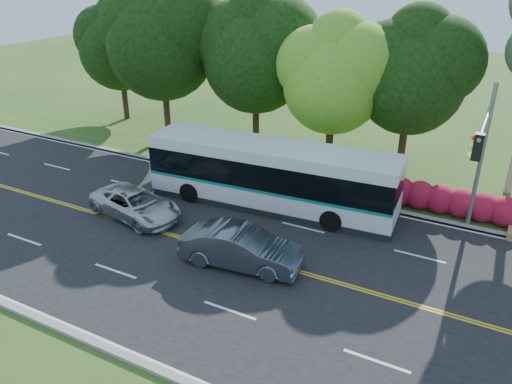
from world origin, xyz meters
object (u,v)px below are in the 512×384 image
at_px(traffic_signal, 481,148).
at_px(suv, 135,204).
at_px(transit_bus, 271,176).
at_px(sedan, 241,248).

xyz_separation_m(traffic_signal, suv, (-14.84, -4.72, -3.95)).
bearing_deg(transit_bus, sedan, -80.16).
relative_size(transit_bus, suv, 2.58).
height_order(sedan, suv, sedan).
distance_m(transit_bus, suv, 6.92).
distance_m(sedan, suv, 6.89).
bearing_deg(transit_bus, suv, -145.94).
xyz_separation_m(transit_bus, sedan, (1.35, -5.55, -0.82)).
relative_size(traffic_signal, transit_bus, 0.54).
bearing_deg(sedan, traffic_signal, -60.40).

